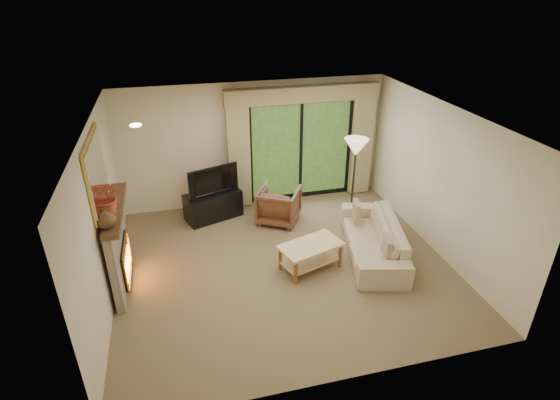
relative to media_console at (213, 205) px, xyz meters
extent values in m
plane|color=#7B6749|center=(0.98, -1.95, -0.28)|extent=(5.50, 5.50, 0.00)
plane|color=white|center=(0.98, -1.95, 2.32)|extent=(5.50, 5.50, 0.00)
plane|color=beige|center=(0.98, 0.55, 1.02)|extent=(5.00, 0.00, 5.00)
plane|color=beige|center=(0.98, -4.45, 1.02)|extent=(5.00, 0.00, 5.00)
plane|color=beige|center=(-1.77, -1.95, 1.02)|extent=(0.00, 5.00, 5.00)
plane|color=beige|center=(3.73, -1.95, 1.02)|extent=(0.00, 5.00, 5.00)
cube|color=tan|center=(0.63, 0.39, 0.92)|extent=(0.45, 0.18, 2.35)
cube|color=tan|center=(3.33, 0.39, 0.92)|extent=(0.45, 0.18, 2.35)
cube|color=tan|center=(1.98, 0.41, 2.04)|extent=(3.20, 0.24, 0.32)
cube|color=black|center=(0.00, 0.00, 0.00)|extent=(1.21, 0.83, 0.56)
imported|color=black|center=(0.00, 0.00, 0.58)|extent=(1.02, 0.46, 0.60)
imported|color=brown|center=(1.26, -0.46, 0.08)|extent=(1.06, 1.07, 0.72)
imported|color=#C3AC8B|center=(2.59, -1.99, 0.04)|extent=(1.37, 2.34, 0.64)
cube|color=brown|center=(2.51, -2.63, 0.26)|extent=(0.18, 0.36, 0.35)
cube|color=brown|center=(2.51, -1.36, 0.26)|extent=(0.18, 0.37, 0.36)
imported|color=#4A311E|center=(-1.63, -2.35, 1.24)|extent=(0.31, 0.31, 0.29)
imported|color=#C44B30|center=(-1.63, -1.96, 1.35)|extent=(0.58, 0.54, 0.52)
camera|label=1|loc=(-0.60, -7.90, 4.15)|focal=28.00mm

